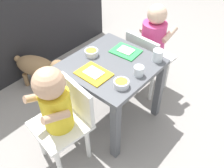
{
  "coord_description": "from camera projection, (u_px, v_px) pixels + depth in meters",
  "views": [
    {
      "loc": [
        -0.88,
        -0.75,
        1.35
      ],
      "look_at": [
        0.0,
        0.0,
        0.31
      ],
      "focal_mm": 38.82,
      "sensor_mm": 36.0,
      "label": 1
    }
  ],
  "objects": [
    {
      "name": "water_cup_right",
      "position": [
        158.0,
        56.0,
        1.44
      ],
      "size": [
        0.06,
        0.06,
        0.07
      ],
      "color": "white",
      "rests_on": "dining_table"
    },
    {
      "name": "water_cup_left",
      "position": [
        139.0,
        71.0,
        1.34
      ],
      "size": [
        0.06,
        0.06,
        0.06
      ],
      "color": "white",
      "rests_on": "dining_table"
    },
    {
      "name": "ground_plane",
      "position": [
        112.0,
        116.0,
        1.76
      ],
      "size": [
        7.0,
        7.0,
        0.0
      ],
      "primitive_type": "plane",
      "color": "gray"
    },
    {
      "name": "dog",
      "position": [
        39.0,
        67.0,
        1.89
      ],
      "size": [
        0.27,
        0.44,
        0.28
      ],
      "color": "olive",
      "rests_on": "ground"
    },
    {
      "name": "food_tray_right",
      "position": [
        126.0,
        51.0,
        1.52
      ],
      "size": [
        0.15,
        0.18,
        0.02
      ],
      "color": "green",
      "rests_on": "dining_table"
    },
    {
      "name": "dining_table",
      "position": [
        112.0,
        76.0,
        1.51
      ],
      "size": [
        0.51,
        0.5,
        0.48
      ],
      "color": "#515459",
      "rests_on": "ground"
    },
    {
      "name": "kitchen_cabinet_back",
      "position": [
        16.0,
        14.0,
        1.94
      ],
      "size": [
        1.68,
        0.32,
        0.93
      ],
      "primitive_type": "cube",
      "color": "#232326",
      "rests_on": "ground"
    },
    {
      "name": "veggie_bowl_far",
      "position": [
        121.0,
        83.0,
        1.28
      ],
      "size": [
        0.08,
        0.08,
        0.04
      ],
      "color": "white",
      "rests_on": "dining_table"
    },
    {
      "name": "seated_child_right",
      "position": [
        152.0,
        42.0,
        1.7
      ],
      "size": [
        0.29,
        0.29,
        0.7
      ],
      "color": "white",
      "rests_on": "ground"
    },
    {
      "name": "veggie_bowl_near",
      "position": [
        91.0,
        53.0,
        1.49
      ],
      "size": [
        0.08,
        0.08,
        0.04
      ],
      "color": "white",
      "rests_on": "dining_table"
    },
    {
      "name": "food_tray_left",
      "position": [
        94.0,
        73.0,
        1.36
      ],
      "size": [
        0.14,
        0.19,
        0.02
      ],
      "color": "gold",
      "rests_on": "dining_table"
    },
    {
      "name": "seated_child_left",
      "position": [
        57.0,
        106.0,
        1.23
      ],
      "size": [
        0.32,
        0.32,
        0.68
      ],
      "color": "white",
      "rests_on": "ground"
    }
  ]
}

